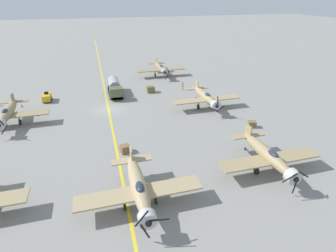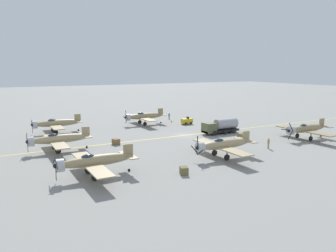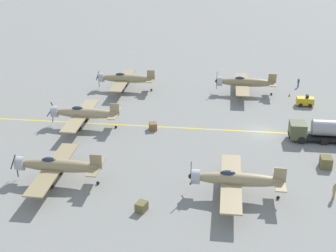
{
  "view_description": "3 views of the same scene",
  "coord_description": "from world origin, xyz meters",
  "px_view_note": "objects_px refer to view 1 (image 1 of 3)",
  "views": [
    {
      "loc": [
        1.39,
        44.24,
        18.45
      ],
      "look_at": [
        -7.27,
        13.42,
        2.2
      ],
      "focal_mm": 28.0,
      "sensor_mm": 36.0,
      "label": 1
    },
    {
      "loc": [
        -54.63,
        33.86,
        13.23
      ],
      "look_at": [
        -6.14,
        7.33,
        3.44
      ],
      "focal_mm": 35.0,
      "sensor_mm": 36.0,
      "label": 2
    },
    {
      "loc": [
        -59.42,
        5.56,
        26.44
      ],
      "look_at": [
        -5.62,
        12.3,
        2.67
      ],
      "focal_mm": 50.0,
      "sensor_mm": 36.0,
      "label": 3
    }
  ],
  "objects_px": {
    "airplane_far_center": "(139,188)",
    "traffic_cone": "(22,106)",
    "supply_crate_by_tanker": "(125,149)",
    "fuel_tanker": "(115,88)",
    "airplane_far_left": "(268,155)",
    "supply_crate_outboard": "(151,89)",
    "airplane_mid_right": "(7,113)",
    "tow_tractor": "(47,97)",
    "airplane_mid_left": "(206,97)",
    "ground_crew_walking": "(183,86)",
    "supply_crate_mid_lane": "(252,124)",
    "airplane_near_left": "(161,68)"
  },
  "relations": [
    {
      "from": "supply_crate_by_tanker",
      "to": "traffic_cone",
      "type": "distance_m",
      "value": 25.91
    },
    {
      "from": "ground_crew_walking",
      "to": "airplane_mid_right",
      "type": "bearing_deg",
      "value": 15.28
    },
    {
      "from": "supply_crate_outboard",
      "to": "airplane_far_left",
      "type": "bearing_deg",
      "value": 103.46
    },
    {
      "from": "airplane_mid_left",
      "to": "supply_crate_outboard",
      "type": "distance_m",
      "value": 13.28
    },
    {
      "from": "airplane_mid_right",
      "to": "supply_crate_by_tanker",
      "type": "bearing_deg",
      "value": 135.93
    },
    {
      "from": "airplane_mid_left",
      "to": "airplane_near_left",
      "type": "height_order",
      "value": "airplane_mid_left"
    },
    {
      "from": "airplane_far_center",
      "to": "traffic_cone",
      "type": "height_order",
      "value": "airplane_far_center"
    },
    {
      "from": "supply_crate_by_tanker",
      "to": "supply_crate_outboard",
      "type": "bearing_deg",
      "value": -110.45
    },
    {
      "from": "traffic_cone",
      "to": "supply_crate_by_tanker",
      "type": "bearing_deg",
      "value": 128.55
    },
    {
      "from": "ground_crew_walking",
      "to": "fuel_tanker",
      "type": "bearing_deg",
      "value": -3.64
    },
    {
      "from": "supply_crate_by_tanker",
      "to": "supply_crate_outboard",
      "type": "height_order",
      "value": "supply_crate_outboard"
    },
    {
      "from": "airplane_mid_right",
      "to": "traffic_cone",
      "type": "bearing_deg",
      "value": -97.45
    },
    {
      "from": "supply_crate_outboard",
      "to": "airplane_mid_right",
      "type": "bearing_deg",
      "value": 20.14
    },
    {
      "from": "airplane_far_left",
      "to": "supply_crate_mid_lane",
      "type": "height_order",
      "value": "airplane_far_left"
    },
    {
      "from": "airplane_far_center",
      "to": "supply_crate_outboard",
      "type": "height_order",
      "value": "airplane_far_center"
    },
    {
      "from": "airplane_mid_left",
      "to": "ground_crew_walking",
      "type": "xyz_separation_m",
      "value": [
        0.88,
        -10.29,
        -1.04
      ]
    },
    {
      "from": "airplane_far_center",
      "to": "airplane_mid_right",
      "type": "xyz_separation_m",
      "value": [
        16.47,
        -22.55,
        0.0
      ]
    },
    {
      "from": "fuel_tanker",
      "to": "tow_tractor",
      "type": "distance_m",
      "value": 12.9
    },
    {
      "from": "supply_crate_by_tanker",
      "to": "airplane_mid_left",
      "type": "bearing_deg",
      "value": -145.15
    },
    {
      "from": "fuel_tanker",
      "to": "airplane_far_left",
      "type": "bearing_deg",
      "value": 115.28
    },
    {
      "from": "airplane_far_center",
      "to": "supply_crate_mid_lane",
      "type": "xyz_separation_m",
      "value": [
        -19.59,
        -11.7,
        -1.53
      ]
    },
    {
      "from": "airplane_mid_left",
      "to": "supply_crate_outboard",
      "type": "bearing_deg",
      "value": -72.01
    },
    {
      "from": "ground_crew_walking",
      "to": "supply_crate_mid_lane",
      "type": "bearing_deg",
      "value": 103.77
    },
    {
      "from": "tow_tractor",
      "to": "airplane_near_left",
      "type": "bearing_deg",
      "value": -157.07
    },
    {
      "from": "airplane_mid_left",
      "to": "supply_crate_mid_lane",
      "type": "distance_m",
      "value": 10.03
    },
    {
      "from": "airplane_near_left",
      "to": "ground_crew_walking",
      "type": "bearing_deg",
      "value": 103.84
    },
    {
      "from": "airplane_mid_left",
      "to": "traffic_cone",
      "type": "xyz_separation_m",
      "value": [
        32.0,
        -9.22,
        -1.74
      ]
    },
    {
      "from": "supply_crate_outboard",
      "to": "airplane_far_center",
      "type": "bearing_deg",
      "value": 75.81
    },
    {
      "from": "tow_tractor",
      "to": "airplane_mid_right",
      "type": "bearing_deg",
      "value": 65.18
    },
    {
      "from": "airplane_far_left",
      "to": "ground_crew_walking",
      "type": "distance_m",
      "value": 29.64
    },
    {
      "from": "supply_crate_outboard",
      "to": "airplane_mid_left",
      "type": "bearing_deg",
      "value": 125.9
    },
    {
      "from": "airplane_far_center",
      "to": "ground_crew_walking",
      "type": "xyz_separation_m",
      "value": [
        -14.83,
        -31.11,
        -1.04
      ]
    },
    {
      "from": "airplane_mid_right",
      "to": "fuel_tanker",
      "type": "height_order",
      "value": "airplane_mid_right"
    },
    {
      "from": "airplane_mid_left",
      "to": "airplane_near_left",
      "type": "xyz_separation_m",
      "value": [
        2.78,
        -21.7,
        0.0
      ]
    },
    {
      "from": "airplane_far_center",
      "to": "ground_crew_walking",
      "type": "bearing_deg",
      "value": -125.98
    },
    {
      "from": "fuel_tanker",
      "to": "traffic_cone",
      "type": "xyz_separation_m",
      "value": [
        17.02,
        1.97,
        -1.24
      ]
    },
    {
      "from": "fuel_tanker",
      "to": "supply_crate_by_tanker",
      "type": "relative_size",
      "value": 6.67
    },
    {
      "from": "airplane_mid_right",
      "to": "airplane_near_left",
      "type": "height_order",
      "value": "airplane_mid_right"
    },
    {
      "from": "airplane_mid_left",
      "to": "fuel_tanker",
      "type": "relative_size",
      "value": 1.5
    },
    {
      "from": "traffic_cone",
      "to": "airplane_far_left",
      "type": "bearing_deg",
      "value": 137.75
    },
    {
      "from": "tow_tractor",
      "to": "traffic_cone",
      "type": "distance_m",
      "value": 4.58
    },
    {
      "from": "ground_crew_walking",
      "to": "supply_crate_outboard",
      "type": "bearing_deg",
      "value": -3.38
    },
    {
      "from": "airplane_near_left",
      "to": "fuel_tanker",
      "type": "relative_size",
      "value": 1.5
    },
    {
      "from": "ground_crew_walking",
      "to": "traffic_cone",
      "type": "height_order",
      "value": "ground_crew_walking"
    },
    {
      "from": "airplane_far_center",
      "to": "tow_tractor",
      "type": "height_order",
      "value": "airplane_far_center"
    },
    {
      "from": "airplane_mid_right",
      "to": "supply_crate_by_tanker",
      "type": "distance_m",
      "value": 20.79
    },
    {
      "from": "airplane_mid_left",
      "to": "fuel_tanker",
      "type": "height_order",
      "value": "airplane_mid_left"
    },
    {
      "from": "airplane_mid_right",
      "to": "ground_crew_walking",
      "type": "xyz_separation_m",
      "value": [
        -31.3,
        -8.55,
        -1.04
      ]
    },
    {
      "from": "supply_crate_by_tanker",
      "to": "ground_crew_walking",
      "type": "bearing_deg",
      "value": -125.07
    },
    {
      "from": "airplane_far_left",
      "to": "ground_crew_walking",
      "type": "relative_size",
      "value": 6.73
    }
  ]
}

